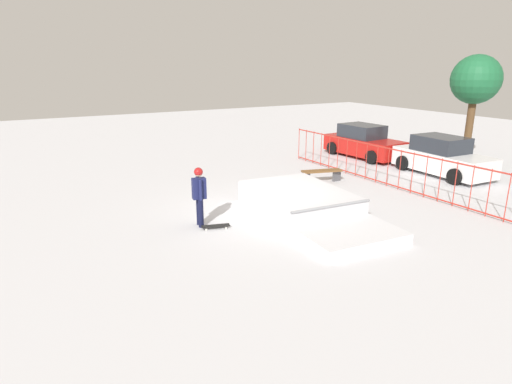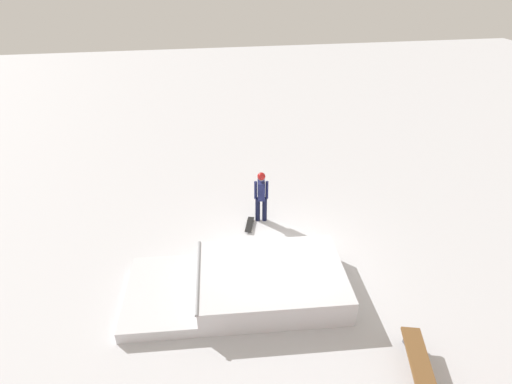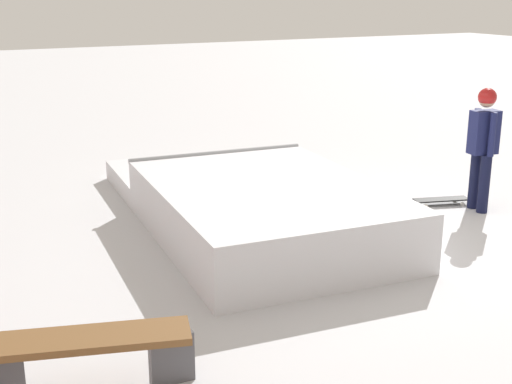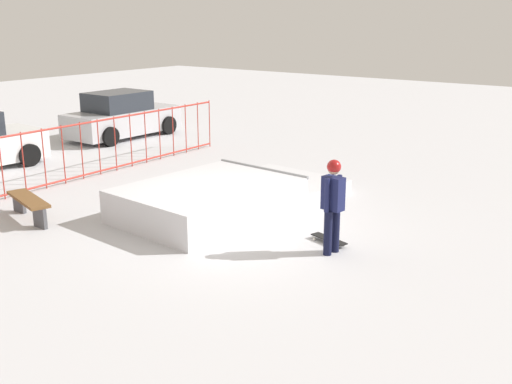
# 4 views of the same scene
# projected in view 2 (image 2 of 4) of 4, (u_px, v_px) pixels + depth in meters

# --- Properties ---
(ground_plane) EXTENTS (60.00, 60.00, 0.00)m
(ground_plane) POSITION_uv_depth(u_px,v_px,m) (279.00, 261.00, 11.37)
(ground_plane) COLOR silver
(skate_ramp) EXTENTS (5.58, 2.99, 0.74)m
(skate_ramp) POSITION_uv_depth(u_px,v_px,m) (252.00, 283.00, 10.15)
(skate_ramp) COLOR silver
(skate_ramp) RESTS_ON ground
(skater) EXTENTS (0.44, 0.41, 1.73)m
(skater) POSITION_uv_depth(u_px,v_px,m) (261.00, 193.00, 12.60)
(skater) COLOR black
(skater) RESTS_ON ground
(skateboard) EXTENTS (0.42, 0.82, 0.09)m
(skateboard) POSITION_uv_depth(u_px,v_px,m) (250.00, 224.00, 12.77)
(skateboard) COLOR black
(skateboard) RESTS_ON ground
(park_bench) EXTENTS (0.82, 1.65, 0.48)m
(park_bench) POSITION_uv_depth(u_px,v_px,m) (418.00, 363.00, 8.12)
(park_bench) COLOR brown
(park_bench) RESTS_ON ground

